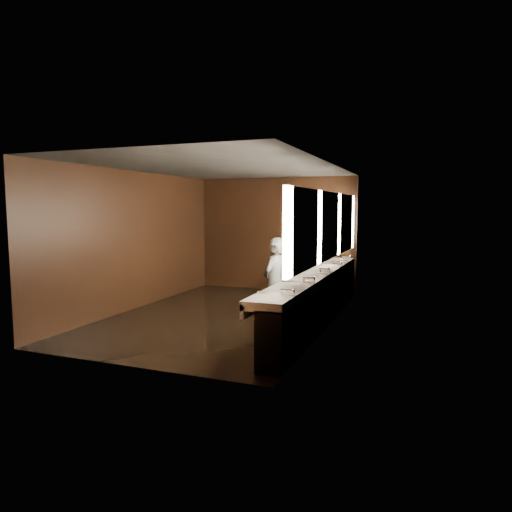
# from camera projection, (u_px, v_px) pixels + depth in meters

# --- Properties ---
(floor) EXTENTS (6.00, 6.00, 0.00)m
(floor) POSITION_uv_depth(u_px,v_px,m) (225.00, 316.00, 8.72)
(floor) COLOR black
(floor) RESTS_ON ground
(ceiling) EXTENTS (4.00, 6.00, 0.02)m
(ceiling) POSITION_uv_depth(u_px,v_px,m) (224.00, 167.00, 8.43)
(ceiling) COLOR #2D2D2B
(ceiling) RESTS_ON wall_back
(wall_back) EXTENTS (4.00, 0.02, 2.80)m
(wall_back) POSITION_uv_depth(u_px,v_px,m) (276.00, 234.00, 11.36)
(wall_back) COLOR black
(wall_back) RESTS_ON floor
(wall_front) EXTENTS (4.00, 0.02, 2.80)m
(wall_front) POSITION_uv_depth(u_px,v_px,m) (125.00, 259.00, 5.79)
(wall_front) COLOR black
(wall_front) RESTS_ON floor
(wall_left) EXTENTS (0.02, 6.00, 2.80)m
(wall_left) POSITION_uv_depth(u_px,v_px,m) (136.00, 240.00, 9.29)
(wall_left) COLOR black
(wall_left) RESTS_ON floor
(wall_right) EXTENTS (0.02, 6.00, 2.80)m
(wall_right) POSITION_uv_depth(u_px,v_px,m) (330.00, 246.00, 7.86)
(wall_right) COLOR black
(wall_right) RESTS_ON floor
(sink_counter) EXTENTS (0.55, 5.40, 1.01)m
(sink_counter) POSITION_uv_depth(u_px,v_px,m) (318.00, 297.00, 8.03)
(sink_counter) COLOR black
(sink_counter) RESTS_ON floor
(mirror_band) EXTENTS (0.06, 5.03, 1.15)m
(mirror_band) POSITION_uv_depth(u_px,v_px,m) (329.00, 226.00, 7.83)
(mirror_band) COLOR #FDEACE
(mirror_band) RESTS_ON wall_right
(person) EXTENTS (0.47, 0.62, 1.55)m
(person) POSITION_uv_depth(u_px,v_px,m) (275.00, 282.00, 7.88)
(person) COLOR #88A4CB
(person) RESTS_ON floor
(trash_bin) EXTENTS (0.42, 0.42, 0.53)m
(trash_bin) POSITION_uv_depth(u_px,v_px,m) (285.00, 325.00, 6.98)
(trash_bin) COLOR black
(trash_bin) RESTS_ON floor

